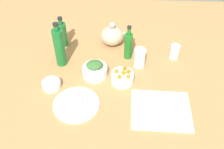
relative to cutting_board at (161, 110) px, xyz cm
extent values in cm
cube|color=#A17245|center=(-25.37, 20.01, -2.00)|extent=(190.00, 190.00, 3.00)
cube|color=silver|center=(0.00, 0.00, 0.00)|extent=(30.32, 25.94, 1.00)
cylinder|color=white|center=(-42.81, 1.67, 0.10)|extent=(23.69, 23.69, 1.20)
cylinder|color=white|center=(-35.28, 24.52, 2.35)|extent=(14.18, 14.18, 5.71)
cylinder|color=white|center=(-19.60, 19.85, 2.35)|extent=(12.55, 12.55, 5.71)
cylinder|color=white|center=(-58.09, 14.00, 1.35)|extent=(9.99, 9.99, 3.71)
ellipsoid|color=tan|center=(-26.75, 55.04, 5.64)|extent=(15.05, 14.90, 12.27)
sphere|color=tan|center=(-26.75, 55.04, 13.46)|extent=(4.21, 4.21, 4.21)
cylinder|color=tan|center=(-20.35, 55.04, 7.17)|extent=(5.38, 2.00, 3.93)
cylinder|color=#1B681F|center=(-16.54, 41.48, 7.82)|extent=(4.89, 4.89, 16.64)
cylinder|color=#1B681F|center=(-16.54, 41.48, 18.34)|extent=(2.20, 2.20, 4.40)
cylinder|color=black|center=(-16.54, 41.48, 21.14)|extent=(2.44, 2.44, 1.20)
cylinder|color=#1A5B29|center=(-58.29, 52.07, 7.33)|extent=(5.84, 5.84, 15.67)
cylinder|color=#1A5B29|center=(-58.29, 52.07, 16.96)|extent=(2.63, 2.63, 3.58)
cylinder|color=black|center=(-58.29, 52.07, 19.35)|extent=(2.92, 2.92, 1.20)
cylinder|color=#166127|center=(-56.03, 33.72, 11.30)|extent=(6.18, 6.18, 23.60)
cylinder|color=#166127|center=(-56.03, 33.72, 24.77)|extent=(2.78, 2.78, 3.33)
cylinder|color=black|center=(-56.03, 33.72, 27.03)|extent=(3.09, 3.09, 1.20)
cylinder|color=white|center=(11.66, 42.19, 4.07)|extent=(5.61, 5.61, 9.13)
cylinder|color=white|center=(-9.86, 33.80, 5.39)|extent=(6.66, 6.66, 11.77)
cube|color=orange|center=(-19.13, 20.16, 6.11)|extent=(2.53, 2.53, 1.80)
cube|color=orange|center=(-16.36, 21.17, 6.11)|extent=(2.44, 2.44, 1.80)
cube|color=orange|center=(-23.00, 20.92, 6.11)|extent=(2.23, 2.23, 1.80)
cube|color=orange|center=(-16.57, 17.11, 6.11)|extent=(2.40, 2.40, 1.80)
cube|color=orange|center=(-18.51, 23.67, 6.11)|extent=(2.34, 2.34, 1.80)
cube|color=orange|center=(-21.36, 16.69, 6.11)|extent=(1.96, 1.96, 1.80)
ellipsoid|color=#33602C|center=(-35.28, 24.52, 7.23)|extent=(10.55, 9.20, 4.04)
cube|color=white|center=(-45.57, 3.11, 1.80)|extent=(3.11, 3.11, 2.20)
cube|color=#F5DED1|center=(-43.65, 6.09, 1.80)|extent=(2.47, 2.47, 2.20)
cube|color=white|center=(-41.00, -1.87, 1.80)|extent=(2.40, 2.40, 2.20)
cube|color=silver|center=(-40.99, 2.24, 1.80)|extent=(2.49, 2.49, 2.20)
pyramid|color=beige|center=(-7.12, 3.11, 1.62)|extent=(7.19, 7.48, 2.24)
pyramid|color=beige|center=(4.82, 4.21, 2.10)|extent=(5.65, 5.83, 3.20)
pyramid|color=beige|center=(-1.04, 2.74, 1.53)|extent=(4.74, 5.33, 2.06)
pyramid|color=beige|center=(-10.09, -3.83, 1.76)|extent=(5.83, 5.49, 2.52)
pyramid|color=beige|center=(0.22, -7.09, 2.04)|extent=(6.44, 6.12, 3.09)
camera|label=1|loc=(-20.87, -82.97, 103.07)|focal=41.76mm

